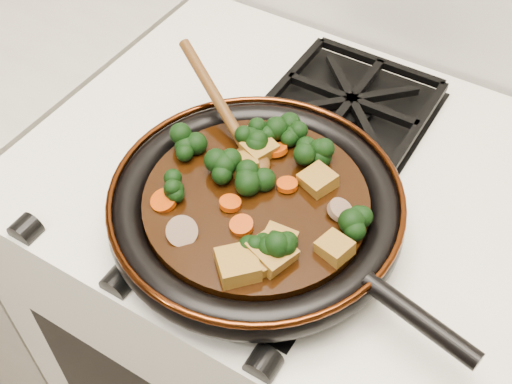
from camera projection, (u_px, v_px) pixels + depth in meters
The scene contains 35 objects.
stove at pixel (292, 330), 1.23m from camera, with size 0.76×0.60×0.90m, color silver.
burner_grate_front at pixel (252, 233), 0.80m from camera, with size 0.23×0.23×0.03m, color black, non-canonical shape.
burner_grate_back at pixel (351, 105), 0.95m from camera, with size 0.23×0.23×0.03m, color black, non-canonical shape.
skillet at pixel (257, 207), 0.78m from camera, with size 0.48×0.36×0.05m.
braising_sauce at pixel (256, 203), 0.78m from camera, with size 0.28×0.28×0.02m, color black.
tofu_cube_0 at pixel (278, 243), 0.72m from camera, with size 0.04×0.04×0.02m, color olive.
tofu_cube_1 at pixel (318, 181), 0.78m from camera, with size 0.04×0.04×0.02m, color olive.
tofu_cube_2 at pixel (244, 164), 0.80m from camera, with size 0.03×0.03×0.02m, color olive.
tofu_cube_3 at pixel (271, 253), 0.71m from camera, with size 0.04×0.05×0.02m, color olive.
tofu_cube_4 at pixel (238, 265), 0.70m from camera, with size 0.04×0.04×0.02m, color olive.
tofu_cube_5 at pixel (263, 261), 0.71m from camera, with size 0.03×0.03×0.02m, color olive.
tofu_cube_6 at pixel (259, 150), 0.82m from camera, with size 0.04×0.03×0.02m, color olive.
tofu_cube_7 at pixel (335, 248), 0.72m from camera, with size 0.04×0.03×0.02m, color olive.
tofu_cube_8 at pixel (257, 258), 0.71m from camera, with size 0.04×0.04×0.02m, color olive.
broccoli_floret_0 at pixel (288, 133), 0.84m from camera, with size 0.06×0.06×0.05m, color black, non-canonical shape.
broccoli_floret_1 at pixel (313, 156), 0.81m from camera, with size 0.06×0.06×0.05m, color black, non-canonical shape.
broccoli_floret_2 at pixel (350, 222), 0.74m from camera, with size 0.06×0.06×0.05m, color black, non-canonical shape.
broccoli_floret_3 at pixel (256, 183), 0.78m from camera, with size 0.06×0.06×0.05m, color black, non-canonical shape.
broccoli_floret_4 at pixel (277, 244), 0.71m from camera, with size 0.06×0.06×0.05m, color black, non-canonical shape.
broccoli_floret_5 at pixel (186, 147), 0.82m from camera, with size 0.06×0.06×0.05m, color black, non-canonical shape.
broccoli_floret_6 at pixel (261, 246), 0.72m from camera, with size 0.05×0.05×0.05m, color black, non-canonical shape.
broccoli_floret_7 at pixel (222, 168), 0.79m from camera, with size 0.06×0.06×0.06m, color black, non-canonical shape.
broccoli_floret_8 at pixel (253, 139), 0.83m from camera, with size 0.06×0.06×0.05m, color black, non-canonical shape.
broccoli_floret_9 at pixel (174, 190), 0.77m from camera, with size 0.05×0.05×0.05m, color black, non-canonical shape.
carrot_coin_0 at pixel (277, 150), 0.82m from camera, with size 0.03×0.03×0.01m, color #AF3704.
carrot_coin_1 at pixel (230, 203), 0.76m from camera, with size 0.03×0.03×0.01m, color #AF3704.
carrot_coin_2 at pixel (164, 201), 0.76m from camera, with size 0.03×0.03×0.01m, color #AF3704.
carrot_coin_3 at pixel (287, 185), 0.78m from camera, with size 0.03×0.03×0.01m, color #AF3704.
carrot_coin_4 at pixel (242, 225), 0.74m from camera, with size 0.03×0.03×0.01m, color #AF3704.
mushroom_slice_0 at pixel (340, 210), 0.75m from camera, with size 0.03×0.03×0.01m, color brown.
mushroom_slice_1 at pixel (258, 135), 0.84m from camera, with size 0.04×0.04×0.01m, color brown.
mushroom_slice_2 at pixel (182, 231), 0.73m from camera, with size 0.04×0.04×0.01m, color brown.
mushroom_slice_3 at pixel (259, 135), 0.84m from camera, with size 0.03×0.03×0.01m, color brown.
mushroom_slice_4 at pixel (255, 135), 0.84m from camera, with size 0.03×0.03×0.01m, color brown.
wooden_spoon at pixel (234, 127), 0.83m from camera, with size 0.13×0.09×0.20m.
Camera 1 is at (0.26, 1.14, 1.55)m, focal length 45.00 mm.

